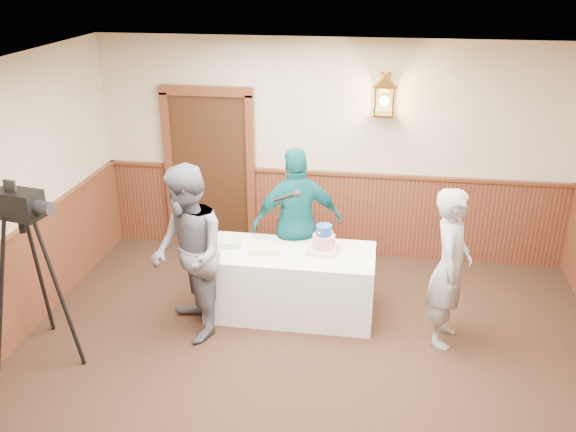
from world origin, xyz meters
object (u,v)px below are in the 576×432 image
display_table (291,282)px  sheet_cake_green (227,242)px  tv_camera_rig (33,286)px  interviewer (188,254)px  sheet_cake_yellow (265,248)px  baker (450,268)px  tiered_cake (324,241)px  assistant_p (297,223)px

display_table → sheet_cake_green: size_ratio=5.52×
display_table → tv_camera_rig: size_ratio=1.03×
display_table → interviewer: interviewer is taller
tv_camera_rig → sheet_cake_yellow: bearing=40.0°
display_table → interviewer: bearing=-149.9°
baker → tv_camera_rig: bearing=113.8°
display_table → tiered_cake: size_ratio=5.43×
sheet_cake_yellow → baker: size_ratio=0.18×
sheet_cake_yellow → tv_camera_rig: size_ratio=0.17×
baker → display_table: bearing=91.3°
sheet_cake_yellow → assistant_p: 0.57m
display_table → assistant_p: 0.68m
display_table → sheet_cake_green: (-0.72, 0.06, 0.41)m
display_table → sheet_cake_green: 0.83m
interviewer → baker: interviewer is taller
sheet_cake_yellow → sheet_cake_green: sheet_cake_green is taller
interviewer → display_table: bearing=89.0°
assistant_p → sheet_cake_yellow: bearing=39.2°
assistant_p → tv_camera_rig: bearing=14.8°
sheet_cake_green → interviewer: (-0.24, -0.62, 0.13)m
tiered_cake → interviewer: bearing=-155.0°
interviewer → assistant_p: (0.96, 1.02, -0.04)m
sheet_cake_green → tv_camera_rig: tv_camera_rig is taller
interviewer → tiered_cake: bearing=83.9°
interviewer → assistant_p: interviewer is taller
tiered_cake → assistant_p: size_ratio=0.19×
sheet_cake_green → assistant_p: size_ratio=0.18×
tiered_cake → interviewer: 1.44m
tiered_cake → sheet_cake_yellow: tiered_cake is taller
tiered_cake → assistant_p: bearing=130.2°
sheet_cake_yellow → sheet_cake_green: 0.44m
tiered_cake → interviewer: interviewer is taller
tiered_cake → sheet_cake_green: size_ratio=1.02×
sheet_cake_green → display_table: bearing=-4.9°
sheet_cake_yellow → tv_camera_rig: bearing=-150.6°
baker → assistant_p: (-1.63, 0.74, 0.05)m
tiered_cake → sheet_cake_yellow: bearing=-172.8°
baker → tv_camera_rig: size_ratio=0.95×
sheet_cake_green → tv_camera_rig: (-1.58, -1.23, -0.00)m
sheet_cake_yellow → display_table: bearing=5.4°
display_table → tv_camera_rig: bearing=-153.1°
assistant_p → tv_camera_rig: (-2.30, -1.63, -0.10)m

